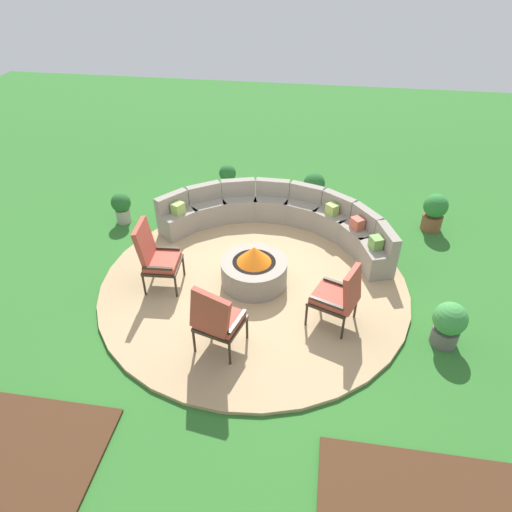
{
  "coord_description": "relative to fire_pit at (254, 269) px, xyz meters",
  "views": [
    {
      "loc": [
        0.94,
        -5.8,
        4.85
      ],
      "look_at": [
        0.0,
        0.2,
        0.45
      ],
      "focal_mm": 32.16,
      "sensor_mm": 36.0,
      "label": 1
    }
  ],
  "objects": [
    {
      "name": "patio_circle",
      "position": [
        0.0,
        0.0,
        -0.3
      ],
      "size": [
        5.02,
        5.02,
        0.06
      ],
      "primitive_type": "cylinder",
      "color": "tan",
      "rests_on": "ground_plane"
    },
    {
      "name": "potted_plant_3",
      "position": [
        -1.09,
        3.13,
        0.03
      ],
      "size": [
        0.37,
        0.37,
        0.65
      ],
      "color": "#A89E8E",
      "rests_on": "ground_plane"
    },
    {
      "name": "lounge_chair_front_left",
      "position": [
        -1.52,
        -0.29,
        0.31
      ],
      "size": [
        0.63,
        0.63,
        1.14
      ],
      "rotation": [
        0.0,
        0.0,
        4.78
      ],
      "color": "#2D2319",
      "rests_on": "patio_circle"
    },
    {
      "name": "lounge_chair_front_right",
      "position": [
        -0.26,
        -1.53,
        0.3
      ],
      "size": [
        0.73,
        0.72,
        1.16
      ],
      "rotation": [
        0.0,
        0.0,
        6.01
      ],
      "color": "#2D2319",
      "rests_on": "patio_circle"
    },
    {
      "name": "lounge_chair_back_left",
      "position": [
        1.34,
        -0.76,
        0.27
      ],
      "size": [
        0.78,
        0.74,
        1.03
      ],
      "rotation": [
        0.0,
        0.0,
        7.48
      ],
      "color": "#2D2319",
      "rests_on": "patio_circle"
    },
    {
      "name": "potted_plant_4",
      "position": [
        0.81,
        2.86,
        0.06
      ],
      "size": [
        0.45,
        0.45,
        0.72
      ],
      "color": "#A89E8E",
      "rests_on": "ground_plane"
    },
    {
      "name": "potted_plant_2",
      "position": [
        2.87,
        -0.86,
        0.05
      ],
      "size": [
        0.47,
        0.47,
        0.7
      ],
      "color": "#605B56",
      "rests_on": "ground_plane"
    },
    {
      "name": "potted_plant_0",
      "position": [
        -2.9,
        1.58,
        0.02
      ],
      "size": [
        0.38,
        0.38,
        0.63
      ],
      "color": "#A89E8E",
      "rests_on": "ground_plane"
    },
    {
      "name": "fire_pit",
      "position": [
        0.0,
        0.0,
        0.0
      ],
      "size": [
        1.07,
        1.07,
        0.7
      ],
      "color": "gray",
      "rests_on": "patio_circle"
    },
    {
      "name": "mulch_bed_left",
      "position": [
        -2.26,
        -3.36,
        -0.31
      ],
      "size": [
        2.12,
        1.41,
        0.04
      ],
      "primitive_type": "cube",
      "color": "#472B19",
      "rests_on": "ground_plane"
    },
    {
      "name": "potted_plant_1",
      "position": [
        3.14,
        2.25,
        0.07
      ],
      "size": [
        0.46,
        0.46,
        0.74
      ],
      "color": "brown",
      "rests_on": "ground_plane"
    },
    {
      "name": "curved_stone_bench",
      "position": [
        0.27,
        1.59,
        0.04
      ],
      "size": [
        4.33,
        2.02,
        0.77
      ],
      "color": "gray",
      "rests_on": "patio_circle"
    },
    {
      "name": "ground_plane",
      "position": [
        0.0,
        0.0,
        -0.33
      ],
      "size": [
        24.0,
        24.0,
        0.0
      ],
      "primitive_type": "plane",
      "color": "#2D6B28"
    }
  ]
}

